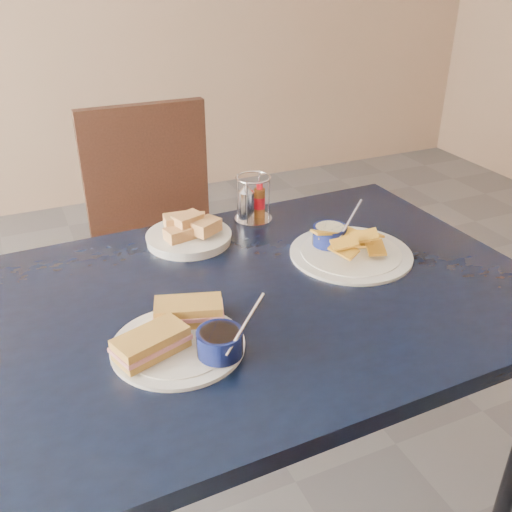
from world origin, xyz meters
name	(u,v)px	position (x,y,z in m)	size (l,w,h in m)	color
dining_table	(251,314)	(0.21, -0.03, 0.69)	(1.36, 0.93, 0.75)	black
chair_far	(157,224)	(0.21, 0.82, 0.56)	(0.46, 0.44, 0.97)	black
sandwich_plate	(183,336)	(0.01, -0.16, 0.77)	(0.30, 0.27, 0.12)	white
plantain_plate	(345,247)	(0.51, 0.04, 0.77)	(0.32, 0.32, 0.12)	white
bread_basket	(189,233)	(0.17, 0.27, 0.78)	(0.23, 0.23, 0.08)	white
condiment_caddy	(252,202)	(0.38, 0.33, 0.81)	(0.11, 0.11, 0.14)	silver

